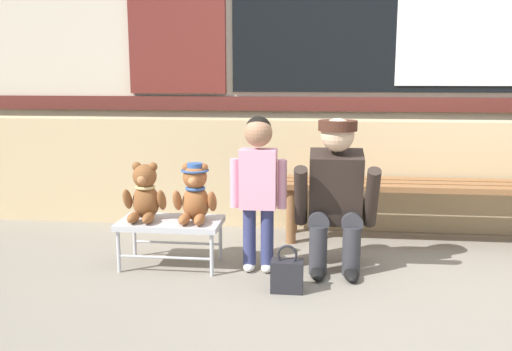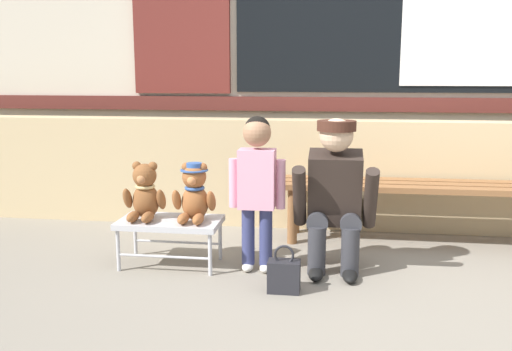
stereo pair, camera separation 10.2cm
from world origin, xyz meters
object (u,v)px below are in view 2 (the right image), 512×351
object	(u,v)px
small_display_bench	(170,225)
child_standing	(257,177)
teddy_bear_with_hat	(194,193)
adult_crouching	(336,195)
handbag_on_ground	(284,275)
wooden_bench_long	(430,193)
teddy_bear_plain	(145,193)

from	to	relation	value
small_display_bench	child_standing	distance (m)	0.65
small_display_bench	teddy_bear_with_hat	distance (m)	0.26
child_standing	adult_crouching	bearing A→B (deg)	7.44
adult_crouching	handbag_on_ground	distance (m)	0.61
wooden_bench_long	child_standing	world-z (taller)	child_standing
wooden_bench_long	adult_crouching	world-z (taller)	adult_crouching
child_standing	wooden_bench_long	bearing A→B (deg)	32.59
teddy_bear_plain	teddy_bear_with_hat	xyz separation A→B (m)	(0.32, 0.00, 0.01)
teddy_bear_with_hat	wooden_bench_long	bearing A→B (deg)	24.80
adult_crouching	teddy_bear_with_hat	bearing A→B (deg)	-177.16
small_display_bench	teddy_bear_with_hat	bearing A→B (deg)	0.77
small_display_bench	teddy_bear_with_hat	xyz separation A→B (m)	(0.16, 0.00, 0.21)
teddy_bear_with_hat	handbag_on_ground	xyz separation A→B (m)	(0.60, -0.34, -0.38)
wooden_bench_long	adult_crouching	distance (m)	0.95
wooden_bench_long	small_display_bench	xyz separation A→B (m)	(-1.70, -0.71, -0.11)
small_display_bench	handbag_on_ground	world-z (taller)	small_display_bench
small_display_bench	handbag_on_ground	distance (m)	0.85
wooden_bench_long	handbag_on_ground	bearing A→B (deg)	-131.87
child_standing	adult_crouching	size ratio (longest dim) A/B	1.01
wooden_bench_long	teddy_bear_plain	size ratio (longest dim) A/B	5.78
child_standing	handbag_on_ground	world-z (taller)	child_standing
child_standing	small_display_bench	bearing A→B (deg)	178.26
teddy_bear_with_hat	adult_crouching	world-z (taller)	adult_crouching
wooden_bench_long	teddy_bear_plain	world-z (taller)	teddy_bear_plain
teddy_bear_plain	adult_crouching	world-z (taller)	adult_crouching
small_display_bench	child_standing	bearing A→B (deg)	-1.74
small_display_bench	child_standing	xyz separation A→B (m)	(0.56, -0.02, 0.33)
small_display_bench	handbag_on_ground	size ratio (longest dim) A/B	2.35
child_standing	handbag_on_ground	xyz separation A→B (m)	(0.20, -0.32, -0.50)
wooden_bench_long	small_display_bench	distance (m)	1.85
teddy_bear_plain	handbag_on_ground	world-z (taller)	teddy_bear_plain
wooden_bench_long	handbag_on_ground	world-z (taller)	wooden_bench_long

